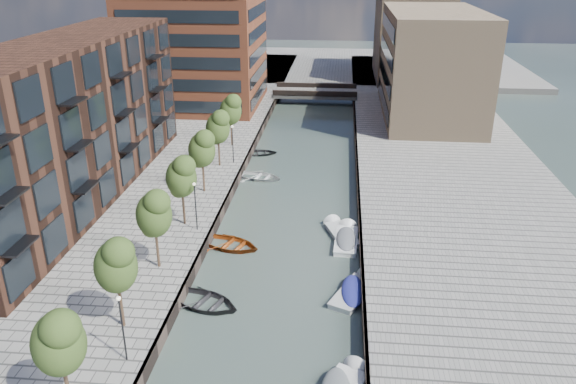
# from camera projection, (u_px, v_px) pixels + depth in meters

# --- Properties ---
(water) EXTENTS (300.00, 300.00, 0.00)m
(water) POSITION_uv_depth(u_px,v_px,m) (300.00, 173.00, 60.21)
(water) COLOR #38473F
(water) RESTS_ON ground
(quay_right) EXTENTS (20.00, 140.00, 1.00)m
(quay_right) POSITION_uv_depth(u_px,v_px,m) (452.00, 174.00, 58.60)
(quay_right) COLOR gray
(quay_right) RESTS_ON ground
(quay_wall_left) EXTENTS (0.25, 140.00, 1.00)m
(quay_wall_left) POSITION_uv_depth(u_px,v_px,m) (244.00, 167.00, 60.56)
(quay_wall_left) COLOR #332823
(quay_wall_left) RESTS_ON ground
(quay_wall_right) EXTENTS (0.25, 140.00, 1.00)m
(quay_wall_right) POSITION_uv_depth(u_px,v_px,m) (357.00, 171.00, 59.48)
(quay_wall_right) COLOR #332823
(quay_wall_right) RESTS_ON ground
(far_closure) EXTENTS (80.00, 40.00, 1.00)m
(far_closure) POSITION_uv_depth(u_px,v_px,m) (322.00, 66.00, 114.95)
(far_closure) COLOR gray
(far_closure) RESTS_ON ground
(apartment_block) EXTENTS (8.00, 38.00, 14.00)m
(apartment_block) POSITION_uv_depth(u_px,v_px,m) (67.00, 122.00, 49.69)
(apartment_block) COLOR #321C13
(apartment_block) RESTS_ON quay_left
(tan_block_near) EXTENTS (12.00, 25.00, 14.00)m
(tan_block_near) POSITION_uv_depth(u_px,v_px,m) (431.00, 64.00, 75.80)
(tan_block_near) COLOR #9A7D5E
(tan_block_near) RESTS_ON quay_right
(tan_block_far) EXTENTS (12.00, 20.00, 16.00)m
(tan_block_far) POSITION_uv_depth(u_px,v_px,m) (411.00, 32.00, 99.21)
(tan_block_far) COLOR #9A7D5E
(tan_block_far) RESTS_ON quay_right
(bridge) EXTENTS (13.00, 6.00, 1.30)m
(bridge) POSITION_uv_depth(u_px,v_px,m) (315.00, 93.00, 88.96)
(bridge) COLOR gray
(bridge) RESTS_ON ground
(tree_0) EXTENTS (2.50, 2.50, 5.95)m
(tree_0) POSITION_uv_depth(u_px,v_px,m) (58.00, 340.00, 25.92)
(tree_0) COLOR #382619
(tree_0) RESTS_ON quay_left
(tree_1) EXTENTS (2.50, 2.50, 5.95)m
(tree_1) POSITION_uv_depth(u_px,v_px,m) (115.00, 263.00, 32.33)
(tree_1) COLOR #382619
(tree_1) RESTS_ON quay_left
(tree_2) EXTENTS (2.50, 2.50, 5.95)m
(tree_2) POSITION_uv_depth(u_px,v_px,m) (154.00, 212.00, 38.74)
(tree_2) COLOR #382619
(tree_2) RESTS_ON quay_left
(tree_3) EXTENTS (2.50, 2.50, 5.95)m
(tree_3) POSITION_uv_depth(u_px,v_px,m) (181.00, 175.00, 45.15)
(tree_3) COLOR #382619
(tree_3) RESTS_ON quay_left
(tree_4) EXTENTS (2.50, 2.50, 5.95)m
(tree_4) POSITION_uv_depth(u_px,v_px,m) (202.00, 148.00, 51.56)
(tree_4) COLOR #382619
(tree_4) RESTS_ON quay_left
(tree_5) EXTENTS (2.50, 2.50, 5.95)m
(tree_5) POSITION_uv_depth(u_px,v_px,m) (218.00, 126.00, 57.97)
(tree_5) COLOR #382619
(tree_5) RESTS_ON quay_left
(tree_6) EXTENTS (2.50, 2.50, 5.95)m
(tree_6) POSITION_uv_depth(u_px,v_px,m) (231.00, 109.00, 64.37)
(tree_6) COLOR #382619
(tree_6) RESTS_ON quay_left
(lamp_0) EXTENTS (0.24, 0.24, 4.12)m
(lamp_0) POSITION_uv_depth(u_px,v_px,m) (122.00, 322.00, 30.17)
(lamp_0) COLOR black
(lamp_0) RESTS_ON quay_left
(lamp_1) EXTENTS (0.24, 0.24, 4.12)m
(lamp_1) POSITION_uv_depth(u_px,v_px,m) (195.00, 201.00, 44.82)
(lamp_1) COLOR black
(lamp_1) RESTS_ON quay_left
(lamp_2) EXTENTS (0.24, 0.24, 4.12)m
(lamp_2) POSITION_uv_depth(u_px,v_px,m) (233.00, 140.00, 59.47)
(lamp_2) COLOR black
(lamp_2) RESTS_ON quay_left
(sloop_0) EXTENTS (6.00, 5.18, 1.05)m
(sloop_0) POSITION_uv_depth(u_px,v_px,m) (205.00, 305.00, 37.64)
(sloop_0) COLOR #242326
(sloop_0) RESTS_ON ground
(sloop_2) EXTENTS (5.86, 4.99, 1.03)m
(sloop_2) POSITION_uv_depth(u_px,v_px,m) (231.00, 247.00, 45.09)
(sloop_2) COLOR #89380E
(sloop_2) RESTS_ON ground
(sloop_3) EXTENTS (5.38, 4.45, 0.97)m
(sloop_3) POSITION_uv_depth(u_px,v_px,m) (260.00, 179.00, 58.76)
(sloop_3) COLOR silver
(sloop_3) RESTS_ON ground
(sloop_4) EXTENTS (4.44, 3.47, 0.84)m
(sloop_4) POSITION_uv_depth(u_px,v_px,m) (260.00, 154.00, 65.92)
(sloop_4) COLOR black
(sloop_4) RESTS_ON ground
(motorboat_2) EXTENTS (3.27, 5.13, 1.62)m
(motorboat_2) POSITION_uv_depth(u_px,v_px,m) (339.00, 233.00, 47.25)
(motorboat_2) COLOR silver
(motorboat_2) RESTS_ON ground
(motorboat_3) EXTENTS (3.55, 5.20, 1.65)m
(motorboat_3) POSITION_uv_depth(u_px,v_px,m) (355.00, 290.00, 38.98)
(motorboat_3) COLOR silver
(motorboat_3) RESTS_ON ground
(motorboat_4) EXTENTS (2.01, 5.20, 1.71)m
(motorboat_4) POSITION_uv_depth(u_px,v_px,m) (346.00, 239.00, 46.02)
(motorboat_4) COLOR white
(motorboat_4) RESTS_ON ground
(car) EXTENTS (2.10, 4.20, 1.37)m
(car) POSITION_uv_depth(u_px,v_px,m) (392.00, 104.00, 81.03)
(car) COLOR #999A9D
(car) RESTS_ON quay_right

